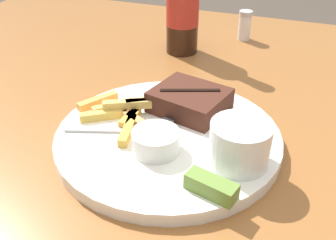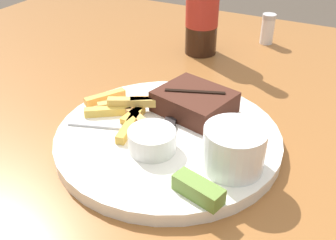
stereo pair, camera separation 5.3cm
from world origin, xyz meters
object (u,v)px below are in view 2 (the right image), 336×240
at_px(steak_portion, 194,102).
at_px(coleslaw_cup, 234,146).
at_px(pickle_spear, 198,189).
at_px(beer_bottle, 202,9).
at_px(dipping_sauce_cup, 151,139).
at_px(fork_utensil, 110,126).
at_px(salt_shaker, 268,29).
at_px(dinner_plate, 168,138).
at_px(knife_utensil, 172,115).

distance_m(steak_portion, coleslaw_cup, 0.14).
bearing_deg(pickle_spear, coleslaw_cup, 76.12).
xyz_separation_m(pickle_spear, beer_bottle, (-0.18, 0.42, 0.06)).
distance_m(coleslaw_cup, pickle_spear, 0.07).
xyz_separation_m(dipping_sauce_cup, pickle_spear, (0.09, -0.05, -0.01)).
xyz_separation_m(fork_utensil, salt_shaker, (0.10, 0.46, 0.01)).
relative_size(dinner_plate, knife_utensil, 1.92).
distance_m(steak_portion, salt_shaker, 0.37).
xyz_separation_m(dinner_plate, dipping_sauce_cup, (-0.00, -0.04, 0.02)).
height_order(dipping_sauce_cup, pickle_spear, dipping_sauce_cup).
bearing_deg(steak_portion, knife_utensil, -126.52).
height_order(coleslaw_cup, fork_utensil, coleslaw_cup).
height_order(pickle_spear, knife_utensil, pickle_spear).
height_order(steak_portion, fork_utensil, steak_portion).
height_order(coleslaw_cup, dipping_sauce_cup, coleslaw_cup).
distance_m(pickle_spear, fork_utensil, 0.18).
xyz_separation_m(dipping_sauce_cup, fork_utensil, (-0.08, 0.02, -0.01)).
distance_m(coleslaw_cup, knife_utensil, 0.14).
height_order(pickle_spear, beer_bottle, beer_bottle).
bearing_deg(knife_utensil, dipping_sauce_cup, 169.42).
distance_m(dipping_sauce_cup, beer_bottle, 0.38).
distance_m(coleslaw_cup, beer_bottle, 0.40).
height_order(pickle_spear, salt_shaker, salt_shaker).
distance_m(coleslaw_cup, salt_shaker, 0.47).
bearing_deg(pickle_spear, beer_bottle, 112.94).
relative_size(fork_utensil, knife_utensil, 0.81).
height_order(knife_utensil, beer_bottle, beer_bottle).
bearing_deg(salt_shaker, steak_portion, -91.58).
xyz_separation_m(dinner_plate, pickle_spear, (0.09, -0.10, 0.02)).
bearing_deg(steak_portion, dinner_plate, -97.44).
bearing_deg(fork_utensil, coleslaw_cup, -19.83).
height_order(beer_bottle, salt_shaker, beer_bottle).
height_order(knife_utensil, salt_shaker, salt_shaker).
xyz_separation_m(knife_utensil, salt_shaker, (0.03, 0.40, 0.01)).
relative_size(steak_portion, fork_utensil, 0.93).
bearing_deg(dinner_plate, fork_utensil, -161.66).
bearing_deg(beer_bottle, steak_portion, -68.74).
height_order(steak_portion, salt_shaker, salt_shaker).
height_order(dinner_plate, coleslaw_cup, coleslaw_cup).
bearing_deg(fork_utensil, knife_utensil, 26.38).
bearing_deg(beer_bottle, coleslaw_cup, -61.18).
xyz_separation_m(beer_bottle, salt_shaker, (0.11, 0.12, -0.06)).
relative_size(steak_portion, dipping_sauce_cup, 1.96).
xyz_separation_m(dinner_plate, beer_bottle, (-0.09, 0.32, 0.08)).
bearing_deg(pickle_spear, steak_portion, 115.44).
distance_m(coleslaw_cup, fork_utensil, 0.18).
xyz_separation_m(pickle_spear, salt_shaker, (-0.07, 0.53, 0.00)).
distance_m(knife_utensil, beer_bottle, 0.30).
bearing_deg(beer_bottle, pickle_spear, -67.06).
distance_m(pickle_spear, knife_utensil, 0.17).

